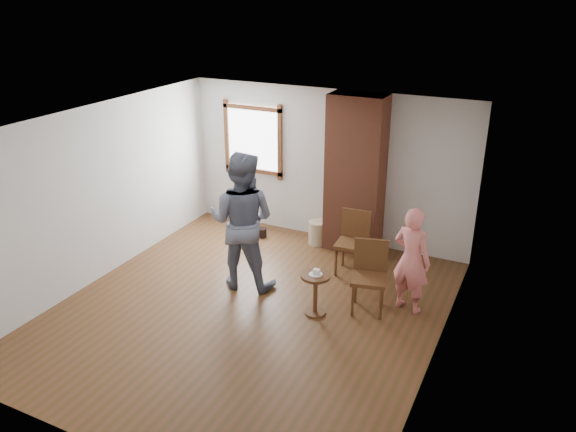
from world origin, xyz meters
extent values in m
plane|color=brown|center=(0.00, 0.00, 0.00)|extent=(5.50, 5.50, 0.00)
cube|color=silver|center=(0.00, 2.75, 1.30)|extent=(5.00, 0.04, 2.60)
cube|color=silver|center=(-2.50, 0.00, 1.30)|extent=(0.04, 5.50, 2.60)
cube|color=silver|center=(2.50, 0.00, 1.30)|extent=(0.04, 5.50, 2.60)
cube|color=white|center=(0.00, 0.00, 2.60)|extent=(5.00, 5.50, 0.04)
cube|color=brown|center=(-1.40, 2.71, 1.60)|extent=(1.14, 0.06, 1.34)
cube|color=white|center=(-1.40, 2.73, 1.60)|extent=(1.00, 0.02, 1.20)
cube|color=#984F35|center=(0.60, 2.50, 1.30)|extent=(0.90, 0.50, 2.60)
cylinder|color=#C3B08D|center=(0.00, 2.40, 0.20)|extent=(0.32, 0.32, 0.41)
cylinder|color=black|center=(-0.98, 2.22, 0.08)|extent=(0.19, 0.19, 0.16)
cube|color=brown|center=(0.88, 1.65, 0.49)|extent=(0.48, 0.48, 0.05)
cylinder|color=brown|center=(0.71, 1.46, 0.24)|extent=(0.04, 0.04, 0.49)
cylinder|color=brown|center=(1.08, 1.48, 0.24)|extent=(0.04, 0.04, 0.49)
cylinder|color=brown|center=(0.69, 1.82, 0.24)|extent=(0.04, 0.04, 0.49)
cylinder|color=brown|center=(1.05, 1.85, 0.24)|extent=(0.04, 0.04, 0.49)
cube|color=brown|center=(0.87, 1.86, 0.73)|extent=(0.46, 0.07, 0.49)
cube|color=brown|center=(1.46, 0.72, 0.49)|extent=(0.55, 0.55, 0.05)
cylinder|color=brown|center=(1.32, 0.50, 0.25)|extent=(0.04, 0.04, 0.49)
cylinder|color=brown|center=(1.69, 0.58, 0.25)|extent=(0.04, 0.04, 0.49)
cylinder|color=brown|center=(1.24, 0.86, 0.25)|extent=(0.04, 0.04, 0.49)
cylinder|color=brown|center=(1.60, 0.95, 0.25)|extent=(0.04, 0.04, 0.49)
cube|color=brown|center=(1.41, 0.92, 0.74)|extent=(0.46, 0.15, 0.49)
cylinder|color=brown|center=(0.85, 0.34, 0.58)|extent=(0.40, 0.40, 0.04)
cylinder|color=brown|center=(0.85, 0.34, 0.29)|extent=(0.06, 0.06, 0.54)
cylinder|color=brown|center=(0.85, 0.34, 0.01)|extent=(0.28, 0.28, 0.03)
cylinder|color=white|center=(0.85, 0.34, 0.60)|extent=(0.18, 0.18, 0.01)
cube|color=white|center=(0.86, 0.34, 0.64)|extent=(0.08, 0.07, 0.06)
imported|color=#141C37|center=(-0.43, 0.63, 1.02)|extent=(1.10, 0.92, 2.04)
imported|color=#F37C79|center=(1.94, 1.02, 0.75)|extent=(0.63, 0.50, 1.50)
camera|label=1|loc=(3.37, -5.70, 4.17)|focal=35.00mm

